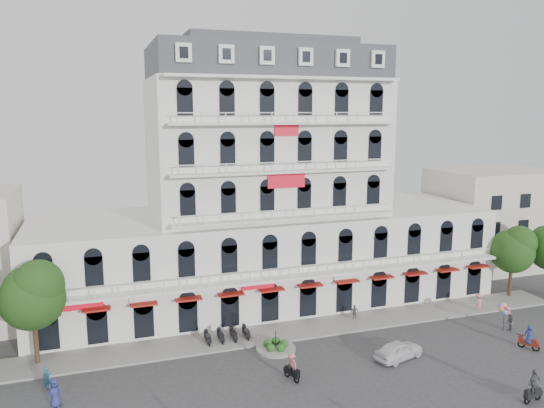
% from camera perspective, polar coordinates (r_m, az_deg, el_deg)
% --- Properties ---
extents(ground, '(120.00, 120.00, 0.00)m').
position_cam_1_polar(ground, '(40.47, 7.57, -18.19)').
color(ground, '#38383A').
rests_on(ground, ground).
extents(sidewalk, '(53.00, 4.00, 0.16)m').
position_cam_1_polar(sidewalk, '(47.85, 2.70, -13.38)').
color(sidewalk, gray).
rests_on(sidewalk, ground).
extents(main_building, '(45.00, 15.00, 25.80)m').
position_cam_1_polar(main_building, '(53.18, -0.73, 0.15)').
color(main_building, silver).
rests_on(main_building, ground).
extents(flank_building_east, '(14.00, 10.00, 12.00)m').
position_cam_1_polar(flank_building_east, '(70.60, 22.59, -1.43)').
color(flank_building_east, beige).
rests_on(flank_building_east, ground).
extents(traffic_island, '(3.20, 3.20, 1.60)m').
position_cam_1_polar(traffic_island, '(44.26, 0.41, -15.13)').
color(traffic_island, gray).
rests_on(traffic_island, ground).
extents(parked_scooter_row, '(4.40, 1.80, 1.10)m').
position_cam_1_polar(parked_scooter_row, '(45.96, -4.85, -14.53)').
color(parked_scooter_row, black).
rests_on(parked_scooter_row, ground).
extents(tree_west_inner, '(4.76, 4.76, 8.25)m').
position_cam_1_polar(tree_west_inner, '(43.74, -24.33, -8.73)').
color(tree_west_inner, '#382314').
rests_on(tree_west_inner, ground).
extents(tree_east_inner, '(4.40, 4.37, 7.57)m').
position_cam_1_polar(tree_east_inner, '(59.62, 24.53, -4.35)').
color(tree_east_inner, '#382314').
rests_on(tree_east_inner, ground).
extents(parked_car, '(4.53, 2.81, 1.44)m').
position_cam_1_polar(parked_car, '(43.82, 13.48, -15.03)').
color(parked_car, white).
rests_on(parked_car, ground).
extents(rider_east, '(1.08, 1.52, 2.10)m').
position_cam_1_polar(rider_east, '(48.74, 25.94, -12.76)').
color(rider_east, maroon).
rests_on(rider_east, ground).
extents(rider_northeast, '(1.70, 0.64, 2.35)m').
position_cam_1_polar(rider_northeast, '(40.80, 26.35, -17.09)').
color(rider_northeast, black).
rests_on(rider_northeast, ground).
extents(rider_center, '(0.87, 1.66, 2.05)m').
position_cam_1_polar(rider_center, '(39.63, 2.14, -17.01)').
color(rider_center, black).
rests_on(rider_center, ground).
extents(pedestrian_left, '(1.04, 0.79, 1.91)m').
position_cam_1_polar(pedestrian_left, '(39.19, -22.32, -18.31)').
color(pedestrian_left, navy).
rests_on(pedestrian_left, ground).
extents(pedestrian_mid, '(0.91, 0.46, 1.50)m').
position_cam_1_polar(pedestrian_mid, '(50.29, 8.87, -11.47)').
color(pedestrian_mid, '#54565B').
rests_on(pedestrian_mid, ground).
extents(pedestrian_right, '(1.21, 0.76, 1.79)m').
position_cam_1_polar(pedestrian_right, '(55.45, 21.36, -9.83)').
color(pedestrian_right, pink).
rests_on(pedestrian_right, ground).
extents(pedestrian_far, '(0.72, 0.59, 1.68)m').
position_cam_1_polar(pedestrian_far, '(41.52, -23.05, -16.88)').
color(pedestrian_far, '#2B6283').
rests_on(pedestrian_far, ground).
extents(balloon_vendor, '(1.41, 1.30, 2.45)m').
position_cam_1_polar(balloon_vendor, '(51.58, 24.01, -11.05)').
color(balloon_vendor, '#525459').
rests_on(balloon_vendor, ground).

